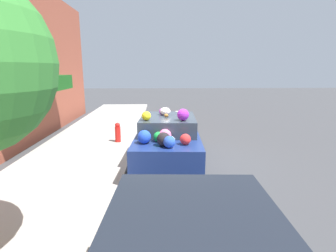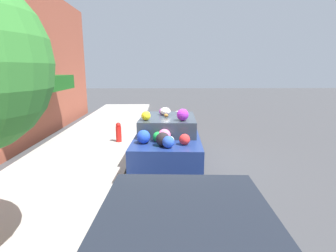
{
  "view_description": "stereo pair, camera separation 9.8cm",
  "coord_description": "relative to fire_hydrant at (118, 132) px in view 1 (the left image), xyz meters",
  "views": [
    {
      "loc": [
        -7.24,
        0.22,
        2.7
      ],
      "look_at": [
        0.0,
        -0.03,
        1.11
      ],
      "focal_mm": 28.0,
      "sensor_mm": 36.0,
      "label": 1
    },
    {
      "loc": [
        -7.25,
        0.12,
        2.7
      ],
      "look_at": [
        0.0,
        -0.03,
        1.11
      ],
      "focal_mm": 28.0,
      "sensor_mm": 36.0,
      "label": 2
    }
  ],
  "objects": [
    {
      "name": "ground_plane",
      "position": [
        -1.88,
        -1.71,
        -0.48
      ],
      "size": [
        60.0,
        60.0,
        0.0
      ],
      "primitive_type": "plane",
      "color": "#424244"
    },
    {
      "name": "sidewalk_curb",
      "position": [
        -1.88,
        0.99,
        -0.41
      ],
      "size": [
        24.0,
        3.2,
        0.13
      ],
      "color": "#B2ADA3",
      "rests_on": "ground"
    },
    {
      "name": "fire_hydrant",
      "position": [
        0.0,
        0.0,
        0.0
      ],
      "size": [
        0.2,
        0.2,
        0.7
      ],
      "color": "red",
      "rests_on": "sidewalk_curb"
    },
    {
      "name": "art_car",
      "position": [
        -1.94,
        -1.73,
        0.28
      ],
      "size": [
        4.01,
        1.88,
        1.71
      ],
      "rotation": [
        0.0,
        0.0,
        -0.05
      ],
      "color": "navy",
      "rests_on": "ground"
    }
  ]
}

